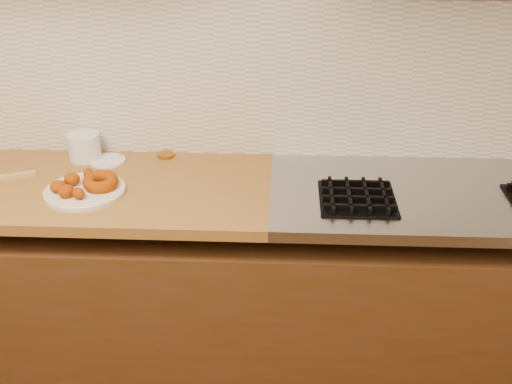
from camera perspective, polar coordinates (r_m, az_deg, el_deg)
wall_back at (r=2.48m, az=-10.34°, el=13.30°), size 4.00×0.02×2.70m
base_cabinet at (r=2.61m, az=-9.99°, el=-9.41°), size 3.60×0.60×0.77m
stovetop at (r=2.37m, az=17.20°, el=-0.36°), size 1.30×0.62×0.04m
backsplash at (r=2.51m, az=-10.11°, el=9.91°), size 3.60×0.02×0.60m
burner_grates at (r=2.28m, az=17.14°, el=-0.58°), size 0.91×0.26×0.03m
donut_plate at (r=2.32m, az=-14.97°, el=0.07°), size 0.28×0.28×0.02m
ring_donut at (r=2.30m, az=-13.66°, el=0.91°), size 0.17×0.17×0.06m
fried_dough_chunks at (r=2.31m, az=-16.16°, el=0.61°), size 0.15×0.21×0.05m
plastic_tub at (r=2.57m, az=-15.01°, el=3.93°), size 0.13×0.13×0.10m
tub_lid at (r=2.54m, az=-13.05°, el=2.72°), size 0.17×0.17×0.01m
brass_jar_lid at (r=2.55m, az=-8.00°, el=3.28°), size 0.08×0.08×0.01m
wooden_utensil at (r=2.51m, az=-21.20°, el=1.26°), size 0.19×0.10×0.02m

